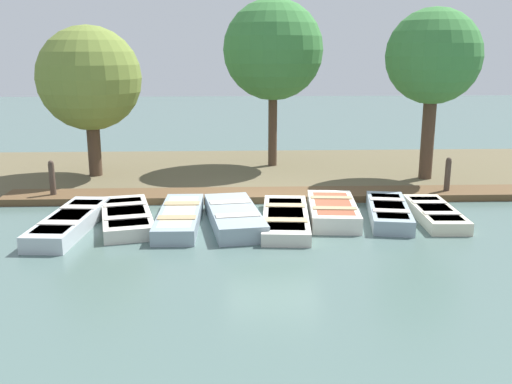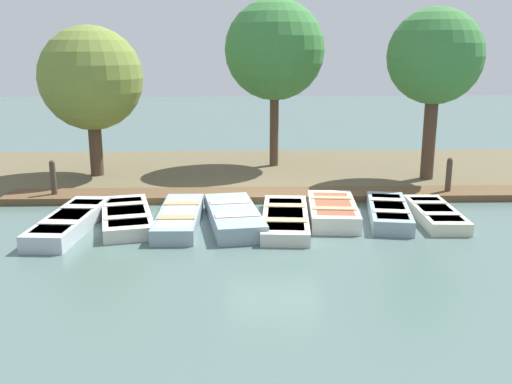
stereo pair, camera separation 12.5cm
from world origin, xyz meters
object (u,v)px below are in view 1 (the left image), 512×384
at_px(rowboat_1, 126,217).
at_px(mooring_post_near, 52,181).
at_px(rowboat_3, 234,216).
at_px(park_tree_left, 273,50).
at_px(rowboat_5, 333,210).
at_px(rowboat_2, 180,217).
at_px(rowboat_7, 435,213).
at_px(park_tree_center, 434,58).
at_px(rowboat_4, 286,218).
at_px(mooring_post_far, 447,177).
at_px(park_tree_far_left, 89,79).
at_px(rowboat_0, 70,222).
at_px(rowboat_6, 389,212).

distance_m(rowboat_1, mooring_post_near, 3.39).
distance_m(rowboat_3, park_tree_left, 8.05).
relative_size(rowboat_3, rowboat_5, 1.18).
bearing_deg(rowboat_2, rowboat_3, 88.58).
bearing_deg(rowboat_1, rowboat_5, 78.94).
height_order(rowboat_2, rowboat_7, rowboat_2).
xyz_separation_m(rowboat_2, park_tree_center, (-4.42, 7.66, 3.81)).
distance_m(rowboat_4, mooring_post_far, 5.63).
bearing_deg(park_tree_left, mooring_post_far, 48.19).
bearing_deg(mooring_post_near, park_tree_center, 99.78).
distance_m(rowboat_7, park_tree_far_left, 11.51).
bearing_deg(rowboat_7, park_tree_center, 167.19).
xyz_separation_m(mooring_post_near, park_tree_far_left, (-2.89, 0.55, 2.72)).
distance_m(rowboat_5, mooring_post_far, 4.30).
bearing_deg(rowboat_0, rowboat_5, 100.98).
bearing_deg(rowboat_6, rowboat_1, -79.29).
height_order(rowboat_2, mooring_post_near, mooring_post_near).
height_order(rowboat_2, rowboat_4, rowboat_2).
height_order(mooring_post_near, park_tree_center, park_tree_center).
bearing_deg(mooring_post_far, park_tree_center, 179.57).
bearing_deg(park_tree_left, rowboat_4, -1.23).
xyz_separation_m(rowboat_2, rowboat_5, (-0.37, 3.90, 0.03)).
bearing_deg(rowboat_7, rowboat_2, -85.99).
bearing_deg(rowboat_7, rowboat_6, -91.73).
bearing_deg(mooring_post_far, rowboat_7, -26.73).
distance_m(rowboat_3, rowboat_6, 4.00).
relative_size(rowboat_6, mooring_post_far, 2.60).
bearing_deg(rowboat_5, rowboat_6, 91.14).
bearing_deg(rowboat_0, rowboat_3, 98.91).
distance_m(rowboat_0, park_tree_left, 9.80).
relative_size(rowboat_0, rowboat_3, 1.07).
bearing_deg(mooring_post_near, rowboat_4, 68.65).
xyz_separation_m(mooring_post_far, park_tree_far_left, (-2.89, -10.93, 2.72)).
xyz_separation_m(rowboat_0, rowboat_5, (-0.70, 6.51, 0.02)).
xyz_separation_m(rowboat_0, rowboat_2, (-0.33, 2.61, -0.01)).
bearing_deg(park_tree_far_left, rowboat_1, 20.55).
relative_size(rowboat_5, rowboat_7, 1.01).
distance_m(rowboat_5, mooring_post_near, 8.01).
bearing_deg(park_tree_far_left, rowboat_7, 62.33).
relative_size(rowboat_2, mooring_post_near, 2.83).
height_order(rowboat_7, mooring_post_far, mooring_post_far).
bearing_deg(mooring_post_near, park_tree_left, 123.30).
relative_size(rowboat_4, rowboat_5, 1.24).
distance_m(rowboat_0, rowboat_4, 5.26).
xyz_separation_m(rowboat_6, mooring_post_far, (-2.17, 2.31, 0.41)).
bearing_deg(rowboat_4, rowboat_5, 114.73).
bearing_deg(park_tree_center, rowboat_4, -48.08).
xyz_separation_m(mooring_post_far, park_tree_left, (-4.35, -4.86, 3.62)).
distance_m(rowboat_1, rowboat_2, 1.36).
bearing_deg(mooring_post_near, mooring_post_far, 90.00).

